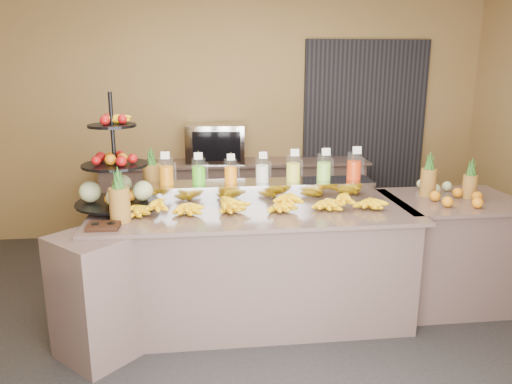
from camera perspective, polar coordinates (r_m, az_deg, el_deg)
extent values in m
plane|color=black|center=(3.99, 0.26, -16.13)|extent=(6.00, 6.00, 0.00)
cube|color=olive|center=(5.96, -2.70, 8.43)|extent=(6.00, 0.02, 2.80)
cube|color=black|center=(6.26, 12.23, 6.57)|extent=(1.50, 0.06, 2.20)
cube|color=gray|center=(4.05, -0.26, -8.48)|extent=(2.40, 0.90, 0.90)
cube|color=gray|center=(3.89, -0.26, -2.18)|extent=(2.50, 1.00, 0.03)
cube|color=gray|center=(3.74, -17.67, -11.29)|extent=(0.71, 0.71, 0.90)
cube|color=gray|center=(4.64, 21.10, -6.47)|extent=(1.00, 0.80, 0.90)
cube|color=gray|center=(4.50, 21.64, -0.92)|extent=(1.08, 0.88, 0.03)
cube|color=gray|center=(5.89, -2.41, -1.07)|extent=(3.00, 0.50, 0.90)
cube|color=gray|center=(5.78, -2.46, 3.37)|extent=(3.10, 0.55, 0.03)
cube|color=gray|center=(4.15, 0.70, 0.17)|extent=(1.85, 0.30, 0.15)
cylinder|color=silver|center=(4.08, -10.22, 2.35)|extent=(0.12, 0.12, 0.22)
cylinder|color=#D17005|center=(4.09, -10.20, 1.88)|extent=(0.11, 0.11, 0.15)
cylinder|color=gray|center=(4.08, -10.45, 3.06)|extent=(0.01, 0.01, 0.26)
cube|color=white|center=(4.00, -10.35, 4.14)|extent=(0.07, 0.02, 0.06)
cylinder|color=silver|center=(4.07, -6.57, 2.40)|extent=(0.11, 0.11, 0.21)
cylinder|color=#44B618|center=(4.08, -6.55, 1.95)|extent=(0.11, 0.11, 0.14)
cylinder|color=gray|center=(4.07, -6.79, 3.08)|extent=(0.01, 0.01, 0.25)
cube|color=white|center=(4.00, -6.62, 4.12)|extent=(0.07, 0.02, 0.06)
cylinder|color=silver|center=(4.08, -2.91, 2.41)|extent=(0.11, 0.11, 0.20)
cylinder|color=orange|center=(4.09, -2.91, 1.99)|extent=(0.10, 0.10, 0.13)
cylinder|color=gray|center=(4.08, -3.12, 3.05)|extent=(0.01, 0.01, 0.23)
cube|color=white|center=(4.01, -2.89, 4.00)|extent=(0.06, 0.02, 0.05)
cylinder|color=silver|center=(4.11, 0.71, 2.57)|extent=(0.11, 0.11, 0.20)
cylinder|color=silver|center=(4.12, 0.71, 2.12)|extent=(0.10, 0.10, 0.14)
cylinder|color=gray|center=(4.11, 0.50, 3.23)|extent=(0.01, 0.01, 0.24)
cube|color=white|center=(4.03, 0.81, 4.23)|extent=(0.07, 0.02, 0.06)
cylinder|color=silver|center=(4.15, 4.28, 2.75)|extent=(0.12, 0.12, 0.22)
cylinder|color=yellow|center=(4.16, 4.27, 2.28)|extent=(0.11, 0.11, 0.15)
cylinder|color=gray|center=(4.15, 4.06, 3.45)|extent=(0.01, 0.01, 0.26)
cube|color=white|center=(4.07, 4.46, 4.51)|extent=(0.07, 0.02, 0.06)
cylinder|color=silver|center=(4.21, 7.76, 2.82)|extent=(0.12, 0.12, 0.22)
cylinder|color=#87D340|center=(4.21, 7.75, 2.36)|extent=(0.11, 0.11, 0.15)
cylinder|color=gray|center=(4.20, 7.55, 3.52)|extent=(0.01, 0.01, 0.26)
cube|color=white|center=(4.13, 8.02, 4.58)|extent=(0.07, 0.02, 0.06)
cylinder|color=silver|center=(4.28, 11.14, 2.92)|extent=(0.12, 0.12, 0.23)
cylinder|color=red|center=(4.28, 11.12, 2.45)|extent=(0.12, 0.12, 0.16)
cylinder|color=gray|center=(4.27, 10.94, 3.63)|extent=(0.01, 0.01, 0.27)
cube|color=white|center=(4.20, 11.48, 4.70)|extent=(0.07, 0.02, 0.06)
ellipsoid|color=yellow|center=(3.85, -13.49, -1.77)|extent=(0.25, 0.19, 0.10)
ellipsoid|color=yellow|center=(3.82, -8.10, -1.62)|extent=(0.25, 0.19, 0.10)
ellipsoid|color=yellow|center=(3.83, -2.69, -1.46)|extent=(0.25, 0.19, 0.10)
ellipsoid|color=yellow|center=(3.87, 2.65, -1.28)|extent=(0.25, 0.19, 0.10)
ellipsoid|color=yellow|center=(3.94, 7.83, -1.10)|extent=(0.25, 0.19, 0.10)
ellipsoid|color=yellow|center=(4.05, 12.79, -0.92)|extent=(0.25, 0.19, 0.10)
ellipsoid|color=yellow|center=(3.81, -10.86, -0.65)|extent=(0.21, 0.16, 0.09)
ellipsoid|color=yellow|center=(3.80, -3.61, -0.44)|extent=(0.21, 0.16, 0.09)
ellipsoid|color=yellow|center=(3.86, 3.54, -0.22)|extent=(0.21, 0.16, 0.09)
ellipsoid|color=yellow|center=(3.97, 10.39, -0.01)|extent=(0.21, 0.16, 0.09)
cylinder|color=black|center=(3.95, -15.92, 4.43)|extent=(0.03, 0.03, 0.90)
cylinder|color=black|center=(4.03, -15.53, -1.17)|extent=(0.73, 0.73, 0.02)
cylinder|color=black|center=(3.97, -15.82, 3.01)|extent=(0.57, 0.57, 0.02)
cylinder|color=black|center=(3.92, -16.13, 7.31)|extent=(0.41, 0.41, 0.02)
sphere|color=#C4CF8E|center=(3.98, -12.78, 0.23)|extent=(0.17, 0.17, 0.17)
sphere|color=maroon|center=(3.94, -13.86, 3.80)|extent=(0.08, 0.08, 0.08)
sphere|color=orange|center=(4.04, -16.99, -0.45)|extent=(0.09, 0.09, 0.09)
cube|color=black|center=(3.60, -17.03, -3.74)|extent=(0.22, 0.17, 0.03)
cylinder|color=brown|center=(3.68, -15.30, -1.44)|extent=(0.15, 0.15, 0.25)
cone|color=#204C19|center=(3.63, -15.51, 1.66)|extent=(0.07, 0.07, 0.16)
cylinder|color=brown|center=(4.30, -11.76, 1.26)|extent=(0.15, 0.15, 0.28)
cone|color=#204C19|center=(4.25, -11.91, 4.16)|extent=(0.08, 0.08, 0.16)
cylinder|color=brown|center=(4.49, 19.07, 1.03)|extent=(0.13, 0.13, 0.23)
cylinder|color=brown|center=(4.56, 23.22, 0.59)|extent=(0.12, 0.12, 0.20)
ellipsoid|color=orange|center=(4.37, 22.09, -0.61)|extent=(0.35, 0.23, 0.09)
cube|color=gray|center=(5.73, -4.64, 5.60)|extent=(0.69, 0.51, 0.43)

